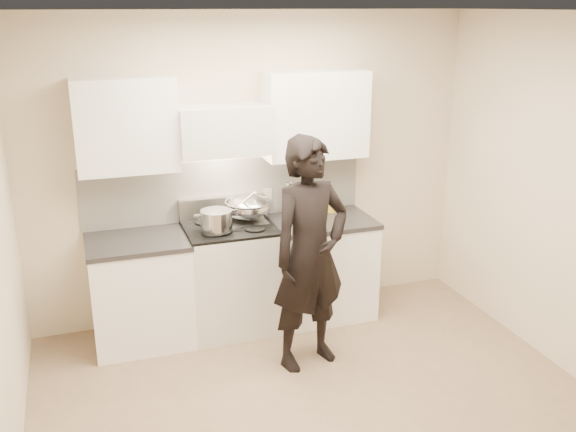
{
  "coord_description": "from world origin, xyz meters",
  "views": [
    {
      "loc": [
        -1.47,
        -3.61,
        2.74
      ],
      "look_at": [
        0.1,
        1.05,
        1.11
      ],
      "focal_mm": 40.0,
      "sensor_mm": 36.0,
      "label": 1
    }
  ],
  "objects_px": {
    "counter_right": "(320,267)",
    "person": "(310,254)",
    "stove": "(231,277)",
    "utensil_crock": "(289,206)",
    "wok": "(248,207)"
  },
  "relations": [
    {
      "from": "stove",
      "to": "person",
      "type": "height_order",
      "value": "person"
    },
    {
      "from": "stove",
      "to": "utensil_crock",
      "type": "height_order",
      "value": "utensil_crock"
    },
    {
      "from": "counter_right",
      "to": "person",
      "type": "height_order",
      "value": "person"
    },
    {
      "from": "wok",
      "to": "utensil_crock",
      "type": "height_order",
      "value": "wok"
    },
    {
      "from": "counter_right",
      "to": "person",
      "type": "xyz_separation_m",
      "value": [
        -0.39,
        -0.77,
        0.46
      ]
    },
    {
      "from": "stove",
      "to": "utensil_crock",
      "type": "xyz_separation_m",
      "value": [
        0.6,
        0.18,
        0.54
      ]
    },
    {
      "from": "stove",
      "to": "person",
      "type": "xyz_separation_m",
      "value": [
        0.44,
        -0.77,
        0.44
      ]
    },
    {
      "from": "counter_right",
      "to": "person",
      "type": "bearing_deg",
      "value": -116.8
    },
    {
      "from": "wok",
      "to": "person",
      "type": "height_order",
      "value": "person"
    },
    {
      "from": "wok",
      "to": "stove",
      "type": "bearing_deg",
      "value": -153.94
    },
    {
      "from": "stove",
      "to": "person",
      "type": "relative_size",
      "value": 0.52
    },
    {
      "from": "utensil_crock",
      "to": "person",
      "type": "xyz_separation_m",
      "value": [
        -0.15,
        -0.94,
        -0.1
      ]
    },
    {
      "from": "person",
      "to": "counter_right",
      "type": "bearing_deg",
      "value": 47.67
    },
    {
      "from": "wok",
      "to": "person",
      "type": "relative_size",
      "value": 0.27
    },
    {
      "from": "stove",
      "to": "utensil_crock",
      "type": "bearing_deg",
      "value": 16.43
    }
  ]
}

